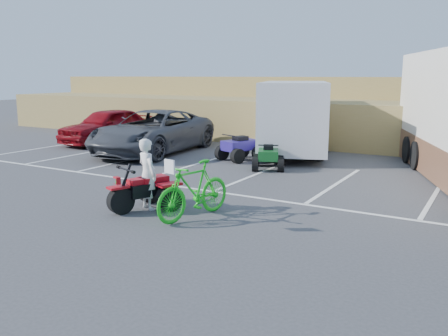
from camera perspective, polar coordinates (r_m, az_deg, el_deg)
The scene contains 11 objects.
ground at distance 11.34m, azimuth -7.73°, elevation -5.34°, with size 100.00×100.00×0.00m, color #3C3C3F.
parking_stripes at distance 14.27m, azimuth 5.15°, elevation -1.85°, with size 28.00×5.16×0.01m.
grass_embankment at distance 25.01m, azimuth 14.69°, elevation 6.69°, with size 40.00×8.50×3.10m.
red_trike_atv at distance 11.65m, azimuth -9.71°, elevation -4.96°, with size 1.25×1.67×1.08m, color #AF0A15, non-canonical shape.
rider at distance 11.52m, azimuth -9.19°, elevation -0.73°, with size 0.63×0.41×1.72m, color white.
green_dirt_bike at distance 10.71m, azimuth -3.66°, elevation -2.64°, with size 0.61×2.17×1.30m, color #14BF19.
grey_pickup at distance 19.99m, azimuth -8.53°, elevation 4.35°, with size 2.93×6.36×1.77m, color #3F4046.
red_car at distance 23.25m, azimuth -13.82°, elevation 4.96°, with size 1.97×4.90×1.67m, color maroon.
cargo_trailer at distance 19.69m, azimuth 8.44°, elevation 6.31°, with size 4.57×6.76×2.93m.
quad_atv_blue at distance 18.15m, azimuth 1.96°, elevation 0.97°, with size 1.18×1.58×1.03m, color navy, non-canonical shape.
quad_atv_green at distance 16.49m, azimuth 5.32°, elevation -0.10°, with size 1.07×1.43×0.93m, color #13541E, non-canonical shape.
Camera 1 is at (6.76, -8.54, 3.19)m, focal length 38.00 mm.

